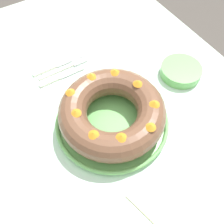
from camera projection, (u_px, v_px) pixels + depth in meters
ground_plane at (115, 194)px, 1.44m from camera, size 8.00×8.00×0.00m
dining_table at (116, 137)px, 0.89m from camera, size 1.55×1.01×0.75m
serving_dish at (112, 122)px, 0.81m from camera, size 0.35×0.35×0.02m
bundt_cake at (112, 112)px, 0.77m from camera, size 0.32×0.32×0.10m
fork at (67, 67)px, 0.95m from camera, size 0.02×0.19×0.01m
serving_knife at (56, 66)px, 0.96m from camera, size 0.02×0.21×0.01m
cake_knife at (59, 78)px, 0.93m from camera, size 0.02×0.17×0.01m
side_bowl at (181, 71)px, 0.93m from camera, size 0.14×0.14×0.03m
napkin at (161, 202)px, 0.69m from camera, size 0.18×0.14×0.00m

